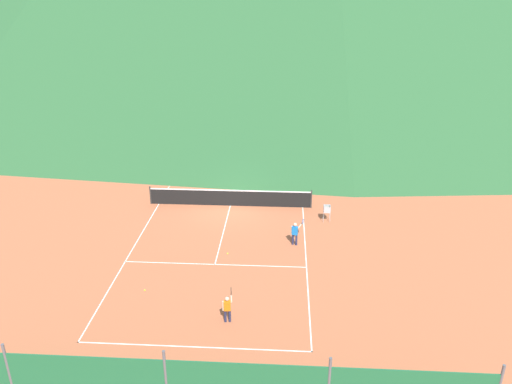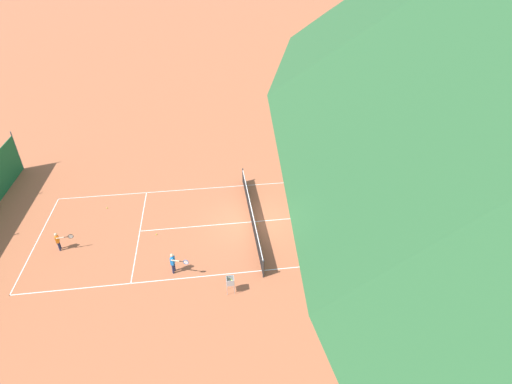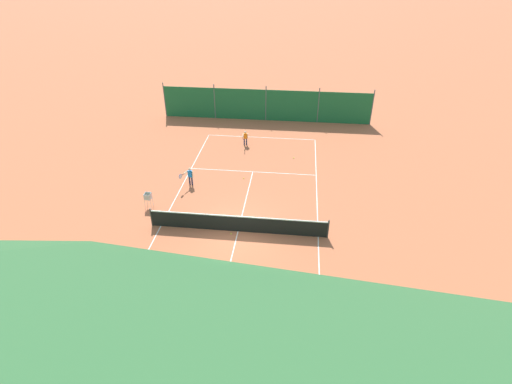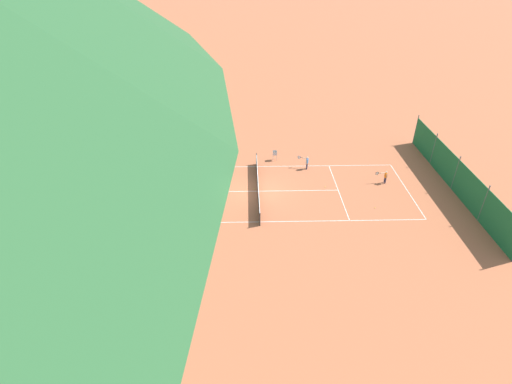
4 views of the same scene
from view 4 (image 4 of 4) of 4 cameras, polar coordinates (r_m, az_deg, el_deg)
name	(u,v)px [view 4 (image 4 of 4)]	position (r m, az deg, el deg)	size (l,w,h in m)	color
ground_plane	(258,191)	(31.65, 0.28, 0.12)	(600.00, 600.00, 0.00)	#B7603D
court_line_markings	(258,191)	(31.65, 0.29, 0.13)	(8.25, 23.85, 0.01)	white
tennis_net	(258,186)	(31.39, 0.29, 0.89)	(9.18, 0.08, 1.06)	#2D2D2D
windscreen_fence_far	(57,179)	(34.27, -26.60, 1.62)	(17.28, 0.08, 2.90)	#1E6038
windscreen_fence_near	(455,174)	(35.00, 26.59, 2.25)	(17.28, 0.08, 2.90)	#1E6038
player_far_service	(385,176)	(34.08, 17.96, 2.18)	(0.37, 0.96, 1.09)	#23284C
player_near_service	(307,162)	(34.80, 7.24, 4.32)	(0.65, 0.92, 1.17)	#23284C
player_near_baseline	(195,174)	(32.85, -8.75, 2.56)	(0.43, 1.12, 1.32)	#23284C
tennis_ball_near_corner	(325,187)	(32.62, 9.86, 0.72)	(0.07, 0.07, 0.07)	#CCE033
tennis_ball_by_net_left	(224,199)	(30.71, -4.67, -1.03)	(0.07, 0.07, 0.07)	#CCE033
tennis_ball_by_net_right	(191,177)	(33.92, -9.33, 2.09)	(0.07, 0.07, 0.07)	#CCE033
tennis_ball_mid_court	(133,167)	(36.66, -17.19, 3.42)	(0.07, 0.07, 0.07)	#CCE033
tennis_ball_alley_right	(191,190)	(32.09, -9.29, 0.21)	(0.07, 0.07, 0.07)	#CCE033
tennis_ball_far_corner	(375,208)	(30.93, 16.65, -2.17)	(0.07, 0.07, 0.07)	#CCE033
tennis_ball_service_box	(254,189)	(31.89, -0.24, 0.47)	(0.07, 0.07, 0.07)	#CCE033
tennis_ball_alley_left	(210,227)	(27.92, -6.54, -4.97)	(0.07, 0.07, 0.07)	#CCE033
ball_hopper	(275,153)	(36.04, 2.72, 5.52)	(0.36, 0.36, 0.89)	#B7B7BC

